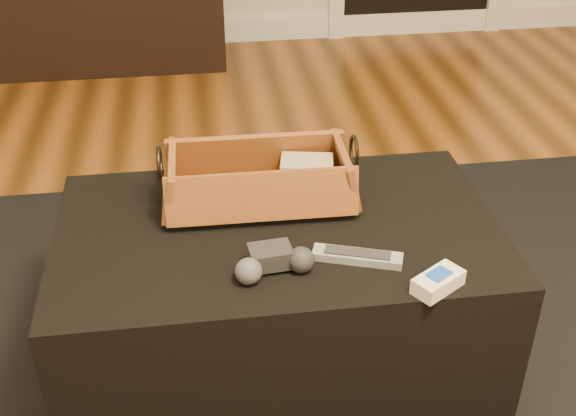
{
  "coord_description": "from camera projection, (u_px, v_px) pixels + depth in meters",
  "views": [
    {
      "loc": [
        0.05,
        -1.09,
        1.34
      ],
      "look_at": [
        0.24,
        0.23,
        0.49
      ],
      "focal_mm": 45.0,
      "sensor_mm": 36.0,
      "label": 1
    }
  ],
  "objects": [
    {
      "name": "baseboard",
      "position": [
        180.0,
        33.0,
        3.88
      ],
      "size": [
        5.0,
        0.04,
        0.12
      ],
      "primitive_type": "cube",
      "color": "white",
      "rests_on": "floor"
    },
    {
      "name": "media_cabinet",
      "position": [
        78.0,
        9.0,
        3.52
      ],
      "size": [
        1.4,
        0.45,
        0.55
      ],
      "primitive_type": "cube",
      "color": "black",
      "rests_on": "floor"
    },
    {
      "name": "area_rug",
      "position": [
        282.0,
        378.0,
        1.81
      ],
      "size": [
        2.6,
        2.0,
        0.01
      ],
      "primitive_type": "cube",
      "color": "black",
      "rests_on": "floor"
    },
    {
      "name": "ottoman",
      "position": [
        279.0,
        299.0,
        1.74
      ],
      "size": [
        1.0,
        0.6,
        0.42
      ],
      "primitive_type": "cube",
      "color": "black",
      "rests_on": "area_rug"
    },
    {
      "name": "tv_remote",
      "position": [
        250.0,
        195.0,
        1.69
      ],
      "size": [
        0.24,
        0.07,
        0.02
      ],
      "primitive_type": "cube",
      "rotation": [
        0.0,
        0.0,
        0.09
      ],
      "color": "black",
      "rests_on": "wicker_basket"
    },
    {
      "name": "cloth_bundle",
      "position": [
        307.0,
        173.0,
        1.73
      ],
      "size": [
        0.14,
        0.11,
        0.07
      ],
      "primitive_type": "cube",
      "rotation": [
        0.0,
        0.0,
        -0.19
      ],
      "color": "tan",
      "rests_on": "wicker_basket"
    },
    {
      "name": "wicker_basket",
      "position": [
        259.0,
        182.0,
        1.69
      ],
      "size": [
        0.46,
        0.25,
        0.16
      ],
      "color": "#975D22",
      "rests_on": "ottoman"
    },
    {
      "name": "game_controller",
      "position": [
        273.0,
        262.0,
        1.47
      ],
      "size": [
        0.18,
        0.11,
        0.06
      ],
      "color": "#242426",
      "rests_on": "ottoman"
    },
    {
      "name": "silver_remote",
      "position": [
        357.0,
        256.0,
        1.51
      ],
      "size": [
        0.19,
        0.1,
        0.02
      ],
      "color": "#9B9EA3",
      "rests_on": "ottoman"
    },
    {
      "name": "cream_gadget",
      "position": [
        438.0,
        282.0,
        1.43
      ],
      "size": [
        0.12,
        0.1,
        0.04
      ],
      "color": "white",
      "rests_on": "ottoman"
    }
  ]
}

